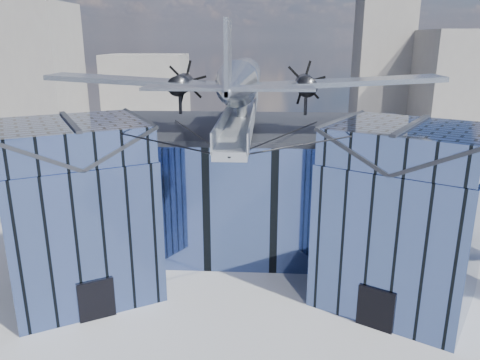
{
  "coord_description": "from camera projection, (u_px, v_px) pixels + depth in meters",
  "views": [
    {
      "loc": [
        1.86,
        -29.32,
        16.74
      ],
      "look_at": [
        0.0,
        2.0,
        7.2
      ],
      "focal_mm": 35.0,
      "sensor_mm": 36.0,
      "label": 1
    }
  ],
  "objects": [
    {
      "name": "ground_plane",
      "position": [
        238.0,
        286.0,
        32.98
      ],
      "size": [
        120.0,
        120.0,
        0.0
      ],
      "primitive_type": "plane",
      "color": "gray"
    },
    {
      "name": "bg_towers",
      "position": [
        266.0,
        80.0,
        78.2
      ],
      "size": [
        77.0,
        24.5,
        26.0
      ],
      "color": "slate",
      "rests_on": "ground"
    },
    {
      "name": "museum",
      "position": [
        243.0,
        186.0,
        36.92
      ],
      "size": [
        32.88,
        24.5,
        17.6
      ],
      "color": "#45598D",
      "rests_on": "ground"
    }
  ]
}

